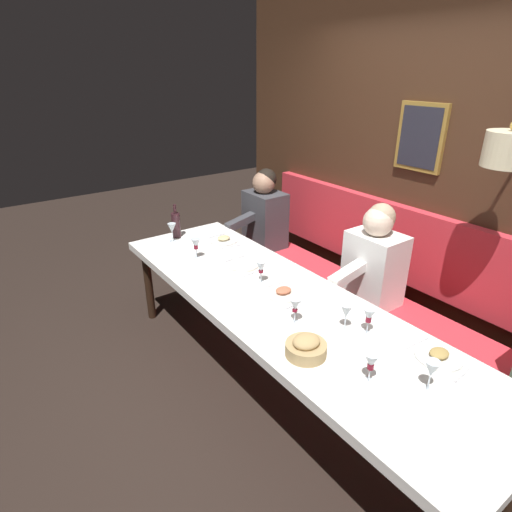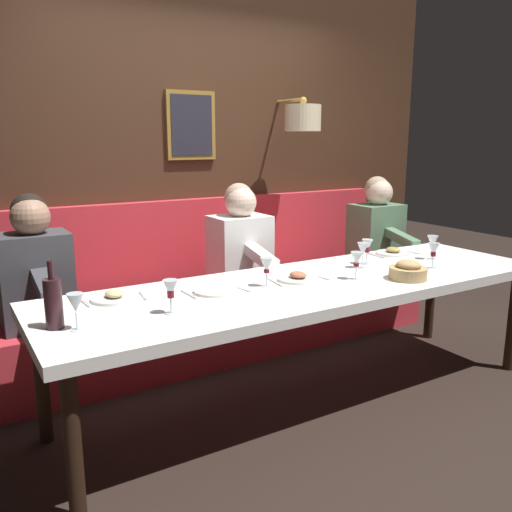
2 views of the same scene
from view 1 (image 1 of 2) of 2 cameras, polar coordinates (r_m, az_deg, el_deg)
The scene contains 20 objects.
ground_plane at distance 3.19m, azimuth 3.02°, elevation -17.62°, with size 12.00×12.00×0.00m, color black.
dining_table at distance 2.78m, azimuth 3.33°, elevation -7.09°, with size 0.90×3.08×0.74m.
banquette_bench at distance 3.57m, azimuth 14.47°, elevation -8.76°, with size 0.52×3.28×0.45m, color red.
back_wall_panel at distance 3.57m, azimuth 22.57°, elevation 10.11°, with size 0.59×4.48×2.90m.
diner_near at distance 3.27m, azimuth 15.83°, elevation -0.32°, with size 0.60×0.40×0.79m.
diner_middle at distance 4.19m, azimuth 1.15°, elevation 6.08°, with size 0.60×0.40×0.79m.
place_setting_0 at distance 2.44m, azimuth 23.62°, elevation -12.38°, with size 0.24×0.32×0.05m.
place_setting_1 at distance 2.81m, azimuth 3.76°, elevation -5.02°, with size 0.24×0.33×0.05m.
place_setting_2 at distance 3.65m, azimuth -4.41°, elevation 2.18°, with size 0.24×0.32×0.05m.
place_setting_3 at distance 3.20m, azimuth -1.76°, elevation -1.27°, with size 0.24×0.32×0.01m.
wine_glass_0 at distance 2.15m, azimuth 22.79°, elevation -14.11°, with size 0.07×0.07×0.16m.
wine_glass_1 at distance 2.46m, azimuth 12.18°, elevation -7.47°, with size 0.07×0.07×0.16m.
wine_glass_2 at distance 2.11m, azimuth 15.40°, elevation -13.80°, with size 0.07×0.07×0.16m.
wine_glass_3 at distance 3.68m, azimuth -11.38°, elevation 3.66°, with size 0.07×0.07×0.16m.
wine_glass_4 at distance 2.47m, azimuth 5.35°, elevation -6.79°, with size 0.07×0.07×0.16m.
wine_glass_5 at distance 2.91m, azimuth 0.67°, elevation -1.61°, with size 0.07×0.07×0.16m.
wine_glass_6 at distance 3.32m, azimuth -8.20°, elevation 1.55°, with size 0.07×0.07×0.16m.
wine_glass_7 at distance 2.45m, azimuth 15.12°, elevation -7.92°, with size 0.07×0.07×0.16m.
wine_bottle at distance 3.78m, azimuth -10.83°, elevation 4.22°, with size 0.08×0.08×0.30m.
bread_bowl at distance 2.26m, azimuth 6.82°, elevation -12.23°, with size 0.22×0.22×0.12m.
Camera 1 is at (-1.52, -1.82, 2.13)m, focal length 29.38 mm.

